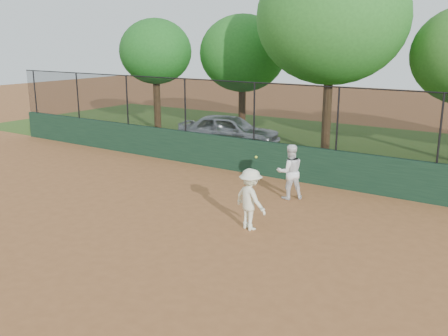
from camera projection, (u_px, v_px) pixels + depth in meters
The scene contains 10 objects.
ground at pixel (149, 228), 12.53m from camera, with size 80.00×80.00×0.00m, color #975A30.
back_wall at pixel (266, 159), 17.20m from camera, with size 26.00×0.20×1.20m, color #193723.
grass_strip at pixel (331, 146), 22.18m from camera, with size 36.00×12.00×0.01m, color #2C4A17.
parked_car at pixel (229, 131), 21.46m from camera, with size 1.77×4.41×1.50m, color #B1B5BB.
player_second at pixel (290, 172), 14.67m from camera, with size 0.80×0.62×1.64m, color white.
player_main at pixel (250, 199), 12.28m from camera, with size 1.13×0.86×1.98m.
fence_assembly at pixel (266, 111), 16.81m from camera, with size 26.00×0.06×2.00m.
tree_0 at pixel (155, 52), 24.92m from camera, with size 3.75×3.41×5.63m.
tree_1 at pixel (243, 54), 23.94m from camera, with size 4.26×3.87×5.78m.
tree_2 at pixel (332, 18), 19.22m from camera, with size 5.96×5.41×7.97m.
Camera 1 is at (8.11, -8.71, 4.60)m, focal length 40.00 mm.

